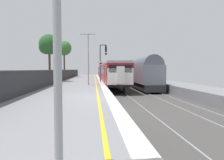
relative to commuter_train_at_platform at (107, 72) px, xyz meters
name	(u,v)px	position (x,y,z in m)	size (l,w,h in m)	color
ground	(143,105)	(0.54, -28.41, -1.88)	(17.40, 110.00, 1.21)	gray
commuter_train_at_platform	(107,72)	(0.00, 0.00, 0.00)	(2.83, 42.24, 3.81)	maroon
freight_train_adjacent_track	(122,71)	(4.00, 7.01, 0.10)	(2.60, 53.89, 4.35)	#232326
signal_gantry	(102,58)	(-1.49, -11.08, 2.10)	(1.10, 0.24, 5.42)	#47474C
speed_limit_sign	(101,69)	(-1.85, -16.09, 0.51)	(0.59, 0.08, 2.80)	#59595B
platform_lamp_mid	(88,55)	(-3.31, -18.52, 2.11)	(2.00, 0.20, 5.74)	#93999E
platform_back_fence	(16,83)	(-7.55, -28.41, -0.38)	(0.07, 99.00, 1.69)	#282B2D
background_tree_left	(64,49)	(-9.37, 5.24, 5.13)	(3.30, 3.30, 8.17)	#473323
background_tree_centre	(48,45)	(-9.13, -11.56, 3.89)	(3.00, 2.90, 6.73)	#473323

